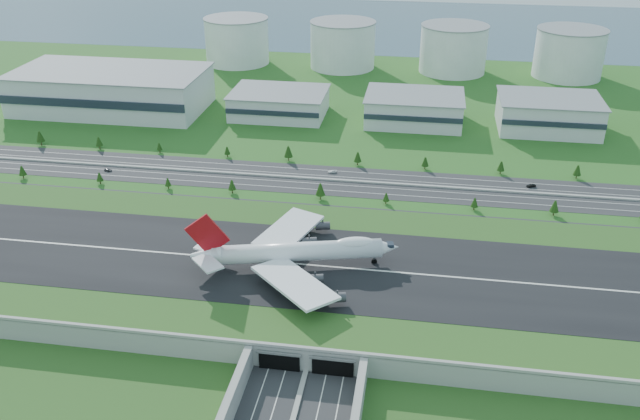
# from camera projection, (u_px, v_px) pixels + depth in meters

# --- Properties ---
(ground) EXTENTS (1200.00, 1200.00, 0.00)m
(ground) POSITION_uv_depth(u_px,v_px,m) (329.00, 285.00, 257.54)
(ground) COLOR #225219
(ground) RESTS_ON ground
(airfield_deck) EXTENTS (520.00, 100.00, 9.20)m
(airfield_deck) POSITION_uv_depth(u_px,v_px,m) (329.00, 276.00, 255.59)
(airfield_deck) COLOR gray
(airfield_deck) RESTS_ON ground
(north_expressway) EXTENTS (560.00, 36.00, 0.12)m
(north_expressway) POSITION_uv_depth(u_px,v_px,m) (356.00, 182.00, 341.06)
(north_expressway) COLOR #28282B
(north_expressway) RESTS_ON ground
(tree_row) EXTENTS (507.25, 48.65, 8.45)m
(tree_row) POSITION_uv_depth(u_px,v_px,m) (368.00, 174.00, 339.37)
(tree_row) COLOR #3D2819
(tree_row) RESTS_ON ground
(hangar_west) EXTENTS (120.00, 60.00, 25.00)m
(hangar_west) POSITION_uv_depth(u_px,v_px,m) (111.00, 90.00, 438.37)
(hangar_west) COLOR silver
(hangar_west) RESTS_ON ground
(hangar_mid_a) EXTENTS (58.00, 42.00, 15.00)m
(hangar_mid_a) POSITION_uv_depth(u_px,v_px,m) (279.00, 103.00, 429.63)
(hangar_mid_a) COLOR silver
(hangar_mid_a) RESTS_ON ground
(hangar_mid_b) EXTENTS (58.00, 42.00, 17.00)m
(hangar_mid_b) POSITION_uv_depth(u_px,v_px,m) (414.00, 109.00, 417.27)
(hangar_mid_b) COLOR silver
(hangar_mid_b) RESTS_ON ground
(hangar_mid_c) EXTENTS (58.00, 42.00, 19.00)m
(hangar_mid_c) POSITION_uv_depth(u_px,v_px,m) (548.00, 114.00, 405.60)
(hangar_mid_c) COLOR silver
(hangar_mid_c) RESTS_ON ground
(fuel_tank_a) EXTENTS (50.00, 50.00, 35.00)m
(fuel_tank_a) POSITION_uv_depth(u_px,v_px,m) (237.00, 41.00, 539.03)
(fuel_tank_a) COLOR silver
(fuel_tank_a) RESTS_ON ground
(fuel_tank_b) EXTENTS (50.00, 50.00, 35.00)m
(fuel_tank_b) POSITION_uv_depth(u_px,v_px,m) (343.00, 45.00, 527.12)
(fuel_tank_b) COLOR silver
(fuel_tank_b) RESTS_ON ground
(fuel_tank_c) EXTENTS (50.00, 50.00, 35.00)m
(fuel_tank_c) POSITION_uv_depth(u_px,v_px,m) (453.00, 49.00, 515.21)
(fuel_tank_c) COLOR silver
(fuel_tank_c) RESTS_ON ground
(fuel_tank_d) EXTENTS (50.00, 50.00, 35.00)m
(fuel_tank_d) POSITION_uv_depth(u_px,v_px,m) (569.00, 54.00, 503.30)
(fuel_tank_d) COLOR silver
(fuel_tank_d) RESTS_ON ground
(bay_water) EXTENTS (1200.00, 260.00, 0.06)m
(bay_water) POSITION_uv_depth(u_px,v_px,m) (399.00, 24.00, 679.67)
(bay_water) COLOR #345164
(bay_water) RESTS_ON ground
(boeing_747) EXTENTS (77.16, 72.04, 24.32)m
(boeing_747) POSITION_uv_depth(u_px,v_px,m) (296.00, 252.00, 250.64)
(boeing_747) COLOR white
(boeing_747) RESTS_ON airfield_deck
(car_4) EXTENTS (4.38, 2.36, 1.41)m
(car_4) POSITION_uv_depth(u_px,v_px,m) (108.00, 170.00, 352.80)
(car_4) COLOR #504F54
(car_4) RESTS_ON ground
(car_5) EXTENTS (4.92, 3.16, 1.53)m
(car_5) POSITION_uv_depth(u_px,v_px,m) (531.00, 186.00, 335.19)
(car_5) COLOR black
(car_5) RESTS_ON ground
(car_7) EXTENTS (4.94, 3.19, 1.33)m
(car_7) POSITION_uv_depth(u_px,v_px,m) (332.00, 172.00, 350.87)
(car_7) COLOR white
(car_7) RESTS_ON ground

